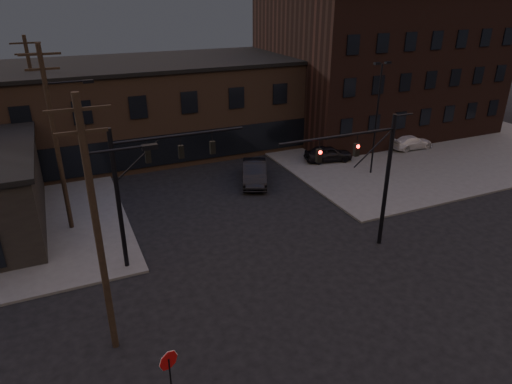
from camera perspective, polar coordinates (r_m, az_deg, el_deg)
ground at (r=22.68m, az=8.93°, el=-14.96°), size 140.00×140.00×0.00m
sidewalk_ne at (r=50.66m, az=16.83°, el=6.83°), size 30.00×30.00×0.15m
building_row at (r=44.87m, az=-10.42°, el=10.53°), size 40.00×12.00×8.00m
building_right at (r=52.22m, az=14.88°, el=15.37°), size 22.00×16.00×14.00m
traffic_signal_near at (r=26.22m, az=14.29°, el=2.64°), size 7.12×0.24×8.00m
traffic_signal_far at (r=24.54m, az=-14.13°, el=1.37°), size 7.12×0.24×8.00m
stop_sign at (r=17.69m, az=-10.80°, el=-20.62°), size 0.72×0.33×2.48m
utility_pole_near at (r=18.48m, az=-19.10°, el=-4.06°), size 3.70×0.28×11.00m
utility_pole_mid at (r=29.62m, az=-23.68°, el=6.24°), size 3.70×0.28×11.50m
utility_pole_far at (r=41.38m, az=-25.70°, el=10.01°), size 2.20×0.28×11.00m
lot_light_a at (r=37.74m, az=14.95°, el=9.97°), size 1.50×0.28×9.14m
lot_light_b at (r=45.26m, az=17.12°, el=11.96°), size 1.50×0.28×9.14m
parked_car_lot_a at (r=41.03m, az=9.02°, el=4.80°), size 4.44×2.48×1.43m
parked_car_lot_b at (r=46.31m, az=18.87°, el=5.90°), size 4.30×1.80×1.24m
car_crossing at (r=36.18m, az=-0.19°, el=2.45°), size 3.70×5.51×1.72m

